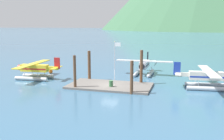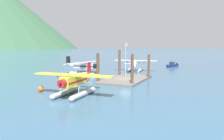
{
  "view_description": "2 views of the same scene",
  "coord_description": "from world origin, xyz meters",
  "views": [
    {
      "loc": [
        10.75,
        -35.95,
        9.28
      ],
      "look_at": [
        -0.64,
        3.37,
        1.95
      ],
      "focal_mm": 41.01,
      "sensor_mm": 36.0,
      "label": 1
    },
    {
      "loc": [
        -35.67,
        -13.16,
        6.11
      ],
      "look_at": [
        2.22,
        3.73,
        1.43
      ],
      "focal_mm": 34.12,
      "sensor_mm": 36.0,
      "label": 2
    }
  ],
  "objects": [
    {
      "name": "dock_platform",
      "position": [
        0.0,
        0.0,
        0.15
      ],
      "size": [
        12.41,
        6.56,
        0.3
      ],
      "primitive_type": "cube",
      "color": "#66605B",
      "rests_on": "ground"
    },
    {
      "name": "piling_near_right",
      "position": [
        3.98,
        -3.14,
        2.28
      ],
      "size": [
        0.44,
        0.44,
        4.55
      ],
      "primitive_type": "cylinder",
      "color": "brown",
      "rests_on": "ground"
    },
    {
      "name": "seaplane_cream_stbd_fwd",
      "position": [
        13.81,
        2.71,
        1.58
      ],
      "size": [
        7.95,
        10.49,
        3.84
      ],
      "color": "#B7BABF",
      "rests_on": "ground"
    },
    {
      "name": "seaplane_yellow_port_fwd",
      "position": [
        -13.94,
        1.64,
        1.58
      ],
      "size": [
        7.97,
        10.47,
        3.84
      ],
      "color": "#B7BABF",
      "rests_on": "ground"
    },
    {
      "name": "piling_near_left",
      "position": [
        -4.47,
        -2.69,
        2.46
      ],
      "size": [
        0.41,
        0.41,
        4.93
      ],
      "primitive_type": "cylinder",
      "color": "brown",
      "rests_on": "ground"
    },
    {
      "name": "ground_plane",
      "position": [
        0.0,
        0.0,
        0.0
      ],
      "size": [
        1200.0,
        1200.0,
        0.0
      ],
      "primitive_type": "plane",
      "color": "#38607F"
    },
    {
      "name": "boat_navy_open_se",
      "position": [
        28.83,
        -3.94,
        0.49
      ],
      "size": [
        4.57,
        3.08,
        1.5
      ],
      "color": "navy",
      "rests_on": "ground"
    },
    {
      "name": "piling_far_left",
      "position": [
        -4.55,
        3.28,
        2.49
      ],
      "size": [
        0.49,
        0.49,
        4.97
      ],
      "primitive_type": "cylinder",
      "color": "brown",
      "rests_on": "ground"
    },
    {
      "name": "seaplane_silver_bow_right",
      "position": [
        3.46,
        10.78,
        1.58
      ],
      "size": [
        10.41,
        7.98,
        3.84
      ],
      "color": "#B7BABF",
      "rests_on": "ground"
    },
    {
      "name": "piling_far_right",
      "position": [
        4.23,
        2.97,
        2.68
      ],
      "size": [
        0.47,
        0.47,
        5.37
      ],
      "primitive_type": "cylinder",
      "color": "brown",
      "rests_on": "ground"
    },
    {
      "name": "mooring_buoy",
      "position": [
        -13.94,
        7.0,
        0.39
      ],
      "size": [
        0.78,
        0.78,
        0.78
      ],
      "primitive_type": "sphere",
      "color": "orange",
      "rests_on": "ground"
    },
    {
      "name": "flagpole",
      "position": [
        0.77,
        0.31,
        4.32
      ],
      "size": [
        0.95,
        0.1,
        6.52
      ],
      "color": "silver",
      "rests_on": "dock_platform"
    },
    {
      "name": "fuel_drum",
      "position": [
        0.48,
        -1.0,
        0.74
      ],
      "size": [
        0.62,
        0.62,
        0.88
      ],
      "color": "#33663D",
      "rests_on": "dock_platform"
    }
  ]
}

